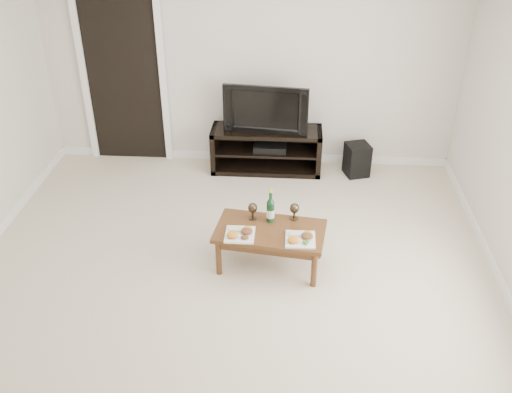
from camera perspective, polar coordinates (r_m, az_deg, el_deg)
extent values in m
plane|color=beige|center=(5.18, -2.88, -10.42)|extent=(5.50, 5.50, 0.00)
cube|color=silver|center=(6.97, -0.57, 13.35)|extent=(5.00, 0.04, 2.60)
cube|color=black|center=(7.30, -13.04, 11.13)|extent=(0.90, 0.02, 2.05)
cube|color=black|center=(7.09, 1.04, 4.71)|extent=(1.35, 0.45, 0.55)
imported|color=black|center=(6.85, 1.09, 8.95)|extent=(1.02, 0.24, 0.58)
cube|color=black|center=(7.05, 1.42, 5.02)|extent=(0.40, 0.30, 0.08)
cube|color=black|center=(7.11, 10.06, 3.66)|extent=(0.34, 0.34, 0.40)
cube|color=brown|center=(5.45, 1.40, -5.13)|extent=(1.08, 0.68, 0.42)
cube|color=white|center=(5.23, -1.62, -3.61)|extent=(0.27, 0.27, 0.07)
cube|color=white|center=(5.18, 4.46, -4.09)|extent=(0.27, 0.27, 0.07)
cylinder|color=#0E3419|center=(5.35, 1.46, -0.89)|extent=(0.07, 0.07, 0.35)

